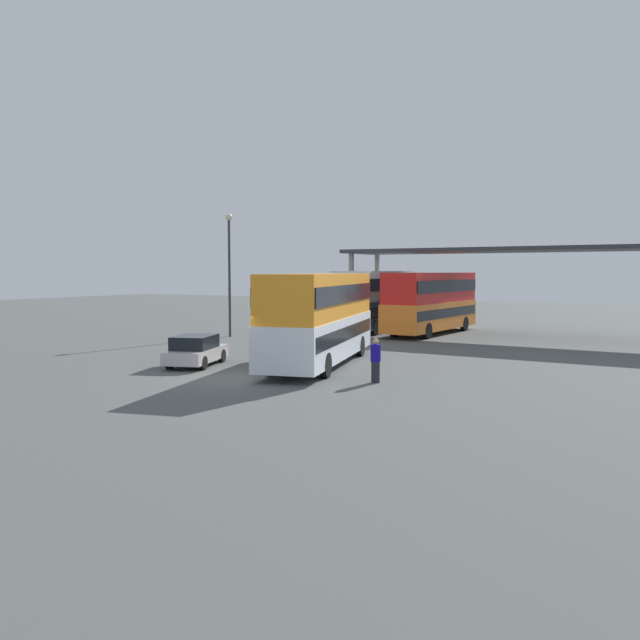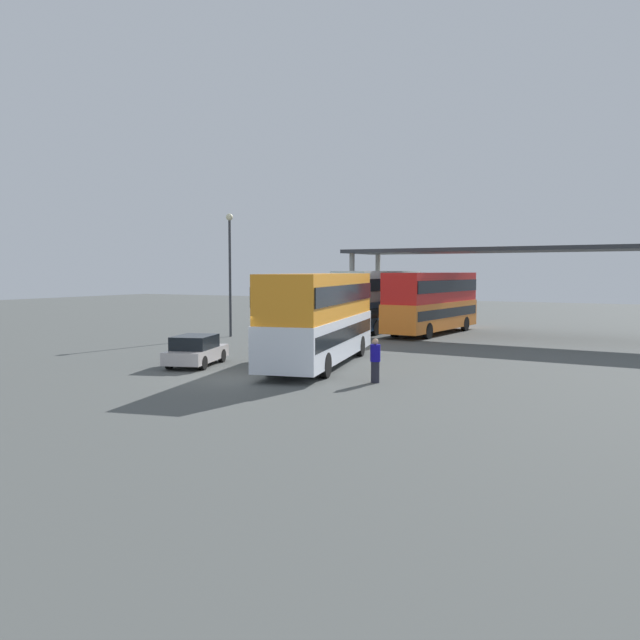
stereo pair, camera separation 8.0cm
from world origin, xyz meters
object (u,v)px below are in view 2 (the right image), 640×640
Objects in this scene: double_decker_main at (320,315)px; parked_hatchback at (196,350)px; pedestrian_waiting at (375,361)px; double_decker_mid_row at (432,300)px; double_decker_near_canopy at (379,298)px; lamppost_tall at (230,259)px.

double_decker_main is 2.68× the size of parked_hatchback.
pedestrian_waiting is (8.71, -0.35, 0.15)m from parked_hatchback.
pedestrian_waiting is (4.20, -19.29, -1.40)m from double_decker_mid_row.
double_decker_near_canopy reaches higher than double_decker_main.
pedestrian_waiting is at bearing -37.72° from lamppost_tall.
double_decker_mid_row reaches higher than parked_hatchback.
double_decker_mid_row is 13.50m from lamppost_tall.
double_decker_near_canopy is at bearing 1.29° from double_decker_main.
pedestrian_waiting is at bearing -109.52° from parked_hatchback.
double_decker_main is 1.07× the size of double_decker_mid_row.
double_decker_main reaches higher than parked_hatchback.
double_decker_main is at bearing -37.58° from lamppost_tall.
double_decker_main is 14.04m from lamppost_tall.
double_decker_near_canopy reaches higher than double_decker_mid_row.
double_decker_main is 16.16m from double_decker_mid_row.
parked_hatchback is 13.48m from lamppost_tall.
parked_hatchback is at bearing 107.84° from double_decker_main.
parked_hatchback is 19.54m from double_decker_mid_row.
lamppost_tall reaches higher than double_decker_main.
lamppost_tall is (-10.92, 8.40, 2.67)m from double_decker_main.
pedestrian_waiting is at bearing -158.29° from double_decker_near_canopy.
double_decker_mid_row is (4.01, -0.54, -0.06)m from double_decker_near_canopy.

